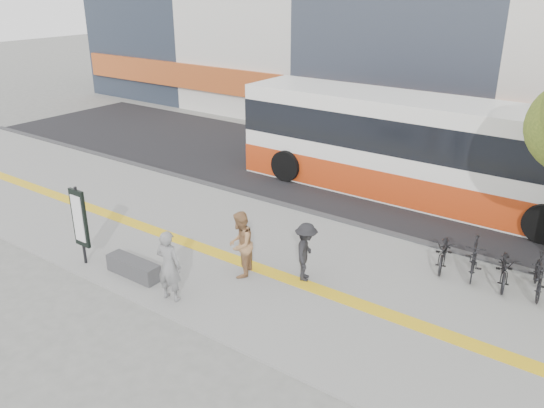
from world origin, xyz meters
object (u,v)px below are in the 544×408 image
Objects in this scene: signboard at (80,219)px; pedestrian_dark at (306,252)px; bench at (133,268)px; seated_woman at (169,266)px; bus at (417,151)px; pedestrian_tan at (240,244)px.

pedestrian_dark is (5.31, 2.75, -0.51)m from signboard.
bench is 0.89× the size of seated_woman.
bus reaches higher than pedestrian_tan.
signboard is at bearing -169.19° from bench.
seated_woman is 3.41m from pedestrian_dark.
pedestrian_dark reaches higher than bench.
pedestrian_tan is (0.64, 1.88, -0.02)m from seated_woman.
pedestrian_tan is at bearing -99.74° from bus.
pedestrian_tan is at bearing 36.61° from bench.
pedestrian_dark is (1.48, 0.79, -0.10)m from pedestrian_tan.
seated_woman is at bearing -8.01° from bench.
bus reaches higher than pedestrian_dark.
bus is at bearing -23.29° from pedestrian_dark.
bench is 2.86m from pedestrian_tan.
seated_woman is (1.59, -0.22, 0.67)m from bench.
seated_woman is at bearing 117.48° from pedestrian_dark.
signboard is 11.29m from bus.
pedestrian_tan is at bearing 93.96° from pedestrian_dark.
bus reaches higher than seated_woman.
signboard is 3.22m from seated_woman.
signboard is at bearing 93.31° from pedestrian_dark.
pedestrian_dark is (3.71, 2.45, 0.55)m from bench.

